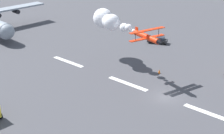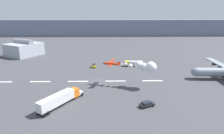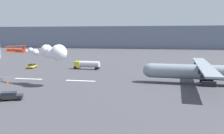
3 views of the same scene
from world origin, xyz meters
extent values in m
plane|color=#424247|center=(0.00, 0.00, 0.00)|extent=(440.00, 440.00, 0.00)
cube|color=white|center=(7.46, 0.00, 0.01)|extent=(8.00, 0.90, 0.01)
cube|color=white|center=(22.39, 0.00, 0.01)|extent=(8.00, 0.90, 0.01)
cube|color=slate|center=(0.00, 156.92, 9.60)|extent=(396.00, 16.00, 19.19)
cylinder|color=gray|center=(53.14, 1.06, 3.00)|extent=(26.10, 5.24, 3.60)
sphere|color=gray|center=(40.20, 1.89, 3.00)|extent=(3.42, 3.42, 3.42)
cube|color=gray|center=(53.14, 1.06, 4.62)|extent=(5.45, 35.76, 0.40)
cylinder|color=black|center=(53.36, 10.87, 3.72)|extent=(2.46, 1.25, 1.10)
cylinder|color=black|center=(53.02, 5.53, 3.72)|extent=(2.46, 1.25, 1.10)
cylinder|color=black|center=(52.46, -3.36, 3.72)|extent=(2.46, 1.25, 1.10)
cylinder|color=black|center=(52.12, -8.69, 3.72)|extent=(2.46, 1.25, 1.10)
cube|color=black|center=(53.99, -1.30, 0.60)|extent=(3.26, 1.20, 1.20)
cube|color=black|center=(54.28, 3.30, 0.60)|extent=(3.26, 1.20, 1.20)
cylinder|color=red|center=(5.99, -2.79, 7.91)|extent=(5.97, 2.53, 0.93)
cube|color=red|center=(5.80, -2.73, 7.76)|extent=(2.59, 6.76, 0.12)
cube|color=red|center=(5.80, -2.73, 9.07)|extent=(2.59, 6.76, 0.12)
cylinder|color=black|center=(5.14, -5.03, 8.42)|extent=(0.08, 0.08, 1.31)
cylinder|color=black|center=(6.46, -0.44, 8.42)|extent=(0.08, 0.08, 1.31)
cube|color=red|center=(8.56, -3.53, 8.36)|extent=(0.70, 0.29, 1.10)
cube|color=red|center=(8.56, -3.53, 7.96)|extent=(1.13, 2.09, 0.08)
cone|color=black|center=(2.80, -1.87, 7.91)|extent=(0.89, 0.95, 0.79)
sphere|color=white|center=(9.57, -4.00, 7.91)|extent=(0.70, 0.70, 0.70)
sphere|color=white|center=(10.94, -4.34, 8.18)|extent=(1.24, 1.24, 1.24)
sphere|color=white|center=(12.56, -5.08, 7.70)|extent=(1.61, 1.61, 1.61)
sphere|color=white|center=(15.75, -5.23, 7.89)|extent=(1.98, 1.98, 1.98)
sphere|color=white|center=(15.63, -5.23, 8.08)|extent=(3.08, 3.08, 3.08)
sphere|color=white|center=(17.26, -6.29, 7.70)|extent=(2.75, 2.75, 2.75)
sphere|color=white|center=(19.57, -7.09, 7.83)|extent=(3.85, 3.85, 3.85)
cube|color=yellow|center=(14.36, 21.52, 1.60)|extent=(2.37, 2.55, 2.20)
cylinder|color=silver|center=(18.86, 21.19, 1.85)|extent=(6.96, 2.58, 2.10)
cylinder|color=black|center=(13.67, 20.36, 0.50)|extent=(1.02, 0.39, 1.00)
cylinder|color=black|center=(21.38, 19.81, 0.50)|extent=(1.02, 0.39, 1.00)
cylinder|color=black|center=(13.84, 22.76, 0.50)|extent=(1.02, 0.39, 1.00)
cylinder|color=black|center=(21.55, 22.20, 0.50)|extent=(1.02, 0.39, 1.00)
cube|color=#262628|center=(15.66, -20.85, 0.65)|extent=(4.77, 3.39, 0.65)
cube|color=#1E232D|center=(15.48, -20.92, 1.25)|extent=(3.09, 2.56, 0.55)
cylinder|color=black|center=(16.73, -19.41, 0.32)|extent=(0.67, 0.45, 0.64)
cylinder|color=black|center=(13.89, -20.63, 0.32)|extent=(0.67, 0.45, 0.64)
cylinder|color=black|center=(17.44, -21.07, 0.32)|extent=(0.67, 0.45, 0.64)
cylinder|color=black|center=(14.60, -22.28, 0.32)|extent=(0.67, 0.45, 0.64)
cube|color=yellow|center=(-2.52, 19.90, 0.65)|extent=(2.01, 4.14, 0.65)
cube|color=#1E232D|center=(-2.51, 20.10, 1.25)|extent=(1.78, 2.51, 0.55)
cylinder|color=black|center=(-1.70, 18.43, 0.32)|extent=(0.25, 0.65, 0.64)
cylinder|color=black|center=(-1.55, 21.27, 0.32)|extent=(0.25, 0.65, 0.64)
cylinder|color=black|center=(-3.50, 18.53, 0.32)|extent=(0.25, 0.65, 0.64)
cylinder|color=black|center=(-3.35, 21.36, 0.32)|extent=(0.25, 0.65, 0.64)
cone|color=orange|center=(5.90, -7.10, 0.38)|extent=(0.44, 0.44, 0.75)
camera|label=1|loc=(-24.54, 40.52, 24.81)|focal=54.39mm
camera|label=2|loc=(4.51, -67.26, 25.58)|focal=28.88mm
camera|label=3|loc=(42.59, -60.81, 12.01)|focal=39.52mm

